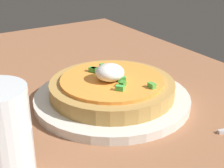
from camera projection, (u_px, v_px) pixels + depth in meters
dining_table at (28, 110)px, 58.45cm from camera, size 93.90×87.96×2.82cm
plate at (112, 99)px, 57.78cm from camera, size 26.40×26.40×1.43cm
pizza at (112, 86)px, 56.82cm from camera, size 20.99×20.99×5.74cm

